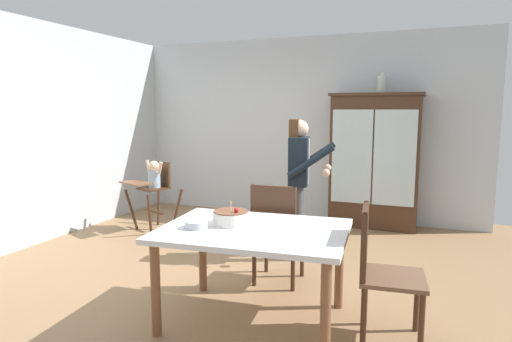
{
  "coord_description": "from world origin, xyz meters",
  "views": [
    {
      "loc": [
        1.77,
        -3.78,
        1.63
      ],
      "look_at": [
        0.01,
        0.7,
        0.95
      ],
      "focal_mm": 30.48,
      "sensor_mm": 36.0,
      "label": 1
    }
  ],
  "objects_px": {
    "dining_chair_far_side": "(276,227)",
    "dining_table": "(254,240)",
    "ceramic_vase": "(382,84)",
    "birthday_cake": "(231,218)",
    "china_cabinet": "(374,161)",
    "dining_chair_right_end": "(378,264)",
    "serving_bowl": "(196,224)",
    "high_chair_with_toddler": "(154,182)",
    "adult_person": "(300,171)"
  },
  "relations": [
    {
      "from": "dining_chair_far_side",
      "to": "dining_table",
      "type": "bearing_deg",
      "value": 92.78
    },
    {
      "from": "ceramic_vase",
      "to": "birthday_cake",
      "type": "height_order",
      "value": "ceramic_vase"
    },
    {
      "from": "china_cabinet",
      "to": "ceramic_vase",
      "type": "height_order",
      "value": "ceramic_vase"
    },
    {
      "from": "ceramic_vase",
      "to": "dining_table",
      "type": "bearing_deg",
      "value": -100.51
    },
    {
      "from": "birthday_cake",
      "to": "ceramic_vase",
      "type": "bearing_deg",
      "value": 75.75
    },
    {
      "from": "dining_chair_far_side",
      "to": "dining_chair_right_end",
      "type": "height_order",
      "value": "same"
    },
    {
      "from": "dining_table",
      "to": "serving_bowl",
      "type": "bearing_deg",
      "value": -159.64
    },
    {
      "from": "high_chair_with_toddler",
      "to": "serving_bowl",
      "type": "relative_size",
      "value": 5.28
    },
    {
      "from": "high_chair_with_toddler",
      "to": "dining_table",
      "type": "bearing_deg",
      "value": -19.42
    },
    {
      "from": "dining_table",
      "to": "dining_chair_far_side",
      "type": "xyz_separation_m",
      "value": [
        -0.07,
        0.72,
        -0.09
      ]
    },
    {
      "from": "china_cabinet",
      "to": "ceramic_vase",
      "type": "distance_m",
      "value": 1.04
    },
    {
      "from": "high_chair_with_toddler",
      "to": "dining_chair_right_end",
      "type": "xyz_separation_m",
      "value": [
        3.15,
        -1.86,
        -0.1
      ]
    },
    {
      "from": "high_chair_with_toddler",
      "to": "dining_chair_far_side",
      "type": "relative_size",
      "value": 0.99
    },
    {
      "from": "ceramic_vase",
      "to": "birthday_cake",
      "type": "distance_m",
      "value": 3.45
    },
    {
      "from": "birthday_cake",
      "to": "serving_bowl",
      "type": "xyz_separation_m",
      "value": [
        -0.2,
        -0.19,
        -0.03
      ]
    },
    {
      "from": "adult_person",
      "to": "dining_chair_far_side",
      "type": "xyz_separation_m",
      "value": [
        0.01,
        -0.83,
        -0.41
      ]
    },
    {
      "from": "dining_table",
      "to": "serving_bowl",
      "type": "xyz_separation_m",
      "value": [
        -0.41,
        -0.15,
        0.12
      ]
    },
    {
      "from": "china_cabinet",
      "to": "birthday_cake",
      "type": "height_order",
      "value": "china_cabinet"
    },
    {
      "from": "dining_table",
      "to": "dining_chair_right_end",
      "type": "distance_m",
      "value": 0.92
    },
    {
      "from": "ceramic_vase",
      "to": "china_cabinet",
      "type": "bearing_deg",
      "value": -176.51
    },
    {
      "from": "birthday_cake",
      "to": "dining_chair_far_side",
      "type": "distance_m",
      "value": 0.74
    },
    {
      "from": "dining_chair_far_side",
      "to": "dining_chair_right_end",
      "type": "xyz_separation_m",
      "value": [
        0.98,
        -0.65,
        0.0
      ]
    },
    {
      "from": "high_chair_with_toddler",
      "to": "dining_table",
      "type": "distance_m",
      "value": 2.95
    },
    {
      "from": "serving_bowl",
      "to": "dining_chair_right_end",
      "type": "xyz_separation_m",
      "value": [
        1.32,
        0.23,
        -0.21
      ]
    },
    {
      "from": "adult_person",
      "to": "high_chair_with_toddler",
      "type": "bearing_deg",
      "value": 70.22
    },
    {
      "from": "dining_chair_far_side",
      "to": "dining_chair_right_end",
      "type": "bearing_deg",
      "value": 144.1
    },
    {
      "from": "dining_chair_far_side",
      "to": "dining_chair_right_end",
      "type": "relative_size",
      "value": 1.0
    },
    {
      "from": "dining_table",
      "to": "dining_chair_far_side",
      "type": "distance_m",
      "value": 0.73
    },
    {
      "from": "serving_bowl",
      "to": "ceramic_vase",
      "type": "bearing_deg",
      "value": 73.33
    },
    {
      "from": "adult_person",
      "to": "dining_table",
      "type": "height_order",
      "value": "adult_person"
    },
    {
      "from": "ceramic_vase",
      "to": "serving_bowl",
      "type": "height_order",
      "value": "ceramic_vase"
    },
    {
      "from": "dining_table",
      "to": "dining_chair_right_end",
      "type": "relative_size",
      "value": 1.54
    },
    {
      "from": "ceramic_vase",
      "to": "dining_chair_right_end",
      "type": "xyz_separation_m",
      "value": [
        0.32,
        -3.11,
        -1.42
      ]
    },
    {
      "from": "adult_person",
      "to": "birthday_cake",
      "type": "bearing_deg",
      "value": 165.31
    },
    {
      "from": "ceramic_vase",
      "to": "birthday_cake",
      "type": "relative_size",
      "value": 0.96
    },
    {
      "from": "serving_bowl",
      "to": "dining_chair_right_end",
      "type": "height_order",
      "value": "dining_chair_right_end"
    },
    {
      "from": "china_cabinet",
      "to": "adult_person",
      "type": "height_order",
      "value": "china_cabinet"
    },
    {
      "from": "birthday_cake",
      "to": "dining_chair_far_side",
      "type": "height_order",
      "value": "dining_chair_far_side"
    },
    {
      "from": "china_cabinet",
      "to": "dining_table",
      "type": "distance_m",
      "value": 3.24
    },
    {
      "from": "high_chair_with_toddler",
      "to": "birthday_cake",
      "type": "height_order",
      "value": "high_chair_with_toddler"
    },
    {
      "from": "ceramic_vase",
      "to": "high_chair_with_toddler",
      "type": "bearing_deg",
      "value": -156.06
    },
    {
      "from": "high_chair_with_toddler",
      "to": "ceramic_vase",
      "type": "bearing_deg",
      "value": 45.36
    },
    {
      "from": "dining_table",
      "to": "dining_chair_far_side",
      "type": "bearing_deg",
      "value": 95.19
    },
    {
      "from": "china_cabinet",
      "to": "dining_chair_right_end",
      "type": "distance_m",
      "value": 3.15
    },
    {
      "from": "china_cabinet",
      "to": "high_chair_with_toddler",
      "type": "distance_m",
      "value": 3.05
    },
    {
      "from": "ceramic_vase",
      "to": "adult_person",
      "type": "relative_size",
      "value": 0.18
    },
    {
      "from": "serving_bowl",
      "to": "adult_person",
      "type": "bearing_deg",
      "value": 79.1
    },
    {
      "from": "serving_bowl",
      "to": "birthday_cake",
      "type": "bearing_deg",
      "value": 43.88
    },
    {
      "from": "dining_table",
      "to": "birthday_cake",
      "type": "xyz_separation_m",
      "value": [
        -0.21,
        0.04,
        0.15
      ]
    },
    {
      "from": "serving_bowl",
      "to": "dining_chair_right_end",
      "type": "bearing_deg",
      "value": 9.75
    }
  ]
}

